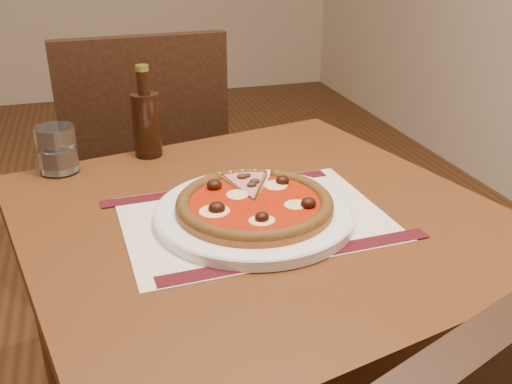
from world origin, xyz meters
TOP-DOWN VIEW (x-y plane):
  - table at (0.86, -0.62)m, footprint 0.95×0.95m
  - chair_far at (0.73, 0.13)m, footprint 0.48×0.48m
  - placemat at (0.85, -0.64)m, footprint 0.46×0.34m
  - plate at (0.85, -0.64)m, footprint 0.35×0.35m
  - pizza at (0.85, -0.64)m, footprint 0.27×0.27m
  - ham_slice at (0.86, -0.56)m, footprint 0.10×0.14m
  - water_glass at (0.52, -0.32)m, footprint 0.08×0.08m
  - bottle at (0.71, -0.28)m, footprint 0.06×0.06m

SIDE VIEW (x-z plane):
  - chair_far at x=0.73m, z-range 0.07..1.03m
  - table at x=0.86m, z-range 0.27..1.02m
  - placemat at x=0.85m, z-range 0.75..0.75m
  - plate at x=0.85m, z-range 0.75..0.77m
  - ham_slice at x=0.86m, z-range 0.77..0.79m
  - pizza at x=0.85m, z-range 0.76..0.80m
  - water_glass at x=0.52m, z-range 0.75..0.85m
  - bottle at x=0.71m, z-range 0.73..0.93m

